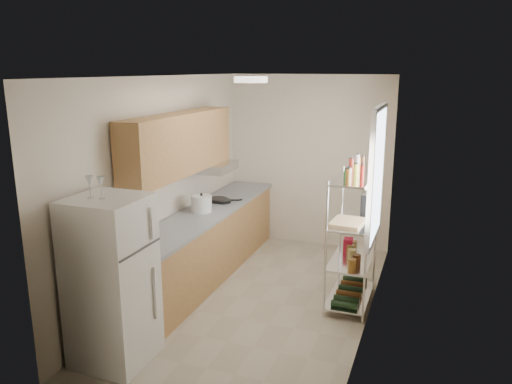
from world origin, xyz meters
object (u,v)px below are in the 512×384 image
Objects in this scene: rice_cooker at (202,204)px; cutting_board at (348,222)px; frying_pan_large at (218,200)px; refrigerator at (112,281)px; espresso_machine at (368,203)px.

cutting_board is (1.90, -0.21, 0.02)m from rice_cooker.
refrigerator is at bearing -102.73° from frying_pan_large.
rice_cooker is at bearing -103.34° from frying_pan_large.
espresso_machine is at bearing 48.35° from refrigerator.
refrigerator is 3.01m from espresso_machine.
frying_pan_large is (-0.01, 0.53, -0.08)m from rice_cooker.
rice_cooker reaches higher than frying_pan_large.
refrigerator is 5.87× the size of espresso_machine.
espresso_machine reaches higher than frying_pan_large.
refrigerator is 6.05× the size of rice_cooker.
cutting_board is 1.59× the size of espresso_machine.
cutting_board is at bearing -35.69° from frying_pan_large.
refrigerator is 6.03× the size of frying_pan_large.
refrigerator is 2.58m from cutting_board.
frying_pan_large is at bearing 169.56° from espresso_machine.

